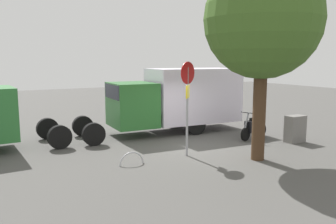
# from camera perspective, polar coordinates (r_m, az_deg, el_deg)

# --- Properties ---
(ground_plane) EXTENTS (60.00, 60.00, 0.00)m
(ground_plane) POSITION_cam_1_polar(r_m,az_deg,el_deg) (13.44, 4.24, -5.90)
(ground_plane) COLOR #4D4C49
(box_truck_near) EXTENTS (7.64, 2.55, 2.93)m
(box_truck_near) POSITION_cam_1_polar(r_m,az_deg,el_deg) (16.18, 1.22, 2.39)
(box_truck_near) COLOR black
(box_truck_near) RESTS_ON ground
(motorcycle) EXTENTS (1.78, 0.73, 1.20)m
(motorcycle) POSITION_cam_1_polar(r_m,az_deg,el_deg) (15.40, 13.86, -2.29)
(motorcycle) COLOR black
(motorcycle) RESTS_ON ground
(stop_sign) EXTENTS (0.71, 0.33, 3.27)m
(stop_sign) POSITION_cam_1_polar(r_m,az_deg,el_deg) (12.02, 3.18, 2.98)
(stop_sign) COLOR #9E9EA3
(stop_sign) RESTS_ON ground
(street_tree) EXTENTS (3.79, 3.79, 6.49)m
(street_tree) POSITION_cam_1_polar(r_m,az_deg,el_deg) (11.95, 15.12, 14.12)
(street_tree) COLOR #47301E
(street_tree) RESTS_ON ground
(utility_cabinet) EXTENTS (0.80, 0.48, 1.09)m
(utility_cabinet) POSITION_cam_1_polar(r_m,az_deg,el_deg) (15.20, 19.93, -2.59)
(utility_cabinet) COLOR slate
(utility_cabinet) RESTS_ON ground
(bike_rack_hoop) EXTENTS (0.85, 0.06, 0.85)m
(bike_rack_hoop) POSITION_cam_1_polar(r_m,az_deg,el_deg) (11.46, -5.93, -8.49)
(bike_rack_hoop) COLOR #B7B7BC
(bike_rack_hoop) RESTS_ON ground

